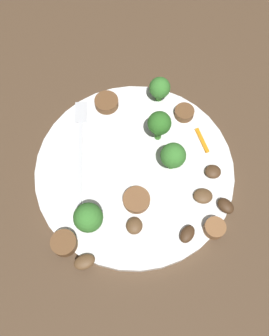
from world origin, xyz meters
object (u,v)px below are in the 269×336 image
object	(u,v)px
broccoli_floret_2	(88,218)
sausage_slice_4	(107,103)
broccoli_floret_0	(160,88)
mushroom_4	(187,234)
mushroom_5	(226,206)
pepper_strip_0	(202,140)
mushroom_2	(203,196)
fork	(80,148)
mushroom_0	(213,172)
plate	(134,170)
sausage_slice_2	(215,228)
sausage_slice_1	(64,243)
mushroom_3	(84,262)
broccoli_floret_3	(159,124)
sausage_slice_3	(184,113)
broccoli_floret_1	(173,156)
sausage_slice_0	(137,200)
mushroom_1	(134,226)

from	to	relation	value
broccoli_floret_2	sausage_slice_4	world-z (taller)	broccoli_floret_2
broccoli_floret_0	mushroom_4	size ratio (longest dim) A/B	1.73
mushroom_5	pepper_strip_0	distance (m)	0.10
broccoli_floret_2	mushroom_2	xyz separation A→B (m)	(-0.00, -0.15, -0.03)
mushroom_4	fork	bearing A→B (deg)	34.79
mushroom_0	pepper_strip_0	size ratio (longest dim) A/B	0.55
plate	sausage_slice_2	distance (m)	0.13
sausage_slice_1	mushroom_3	size ratio (longest dim) A/B	1.21
mushroom_4	pepper_strip_0	world-z (taller)	mushroom_4
broccoli_floret_3	mushroom_5	xyz separation A→B (m)	(-0.12, -0.06, -0.03)
sausage_slice_3	mushroom_0	bearing A→B (deg)	-174.52
sausage_slice_4	mushroom_0	distance (m)	0.18
mushroom_4	sausage_slice_1	bearing A→B (deg)	80.02
broccoli_floret_3	mushroom_3	bearing A→B (deg)	137.30
broccoli_floret_1	sausage_slice_0	world-z (taller)	broccoli_floret_1
sausage_slice_2	mushroom_0	xyz separation A→B (m)	(0.07, -0.02, -0.00)
broccoli_floret_3	sausage_slice_1	size ratio (longest dim) A/B	1.71
sausage_slice_1	mushroom_5	distance (m)	0.21
sausage_slice_3	mushroom_4	distance (m)	0.18
broccoli_floret_0	sausage_slice_3	world-z (taller)	broccoli_floret_0
plate	sausage_slice_0	distance (m)	0.05
sausage_slice_0	sausage_slice_3	distance (m)	0.15
broccoli_floret_0	mushroom_4	world-z (taller)	broccoli_floret_0
plate	fork	xyz separation A→B (m)	(0.05, 0.07, 0.01)
mushroom_3	pepper_strip_0	size ratio (longest dim) A/B	0.66
broccoli_floret_1	broccoli_floret_2	xyz separation A→B (m)	(-0.05, 0.12, 0.00)
broccoli_floret_1	mushroom_1	world-z (taller)	broccoli_floret_1
sausage_slice_4	fork	bearing A→B (deg)	139.98
broccoli_floret_3	sausage_slice_2	world-z (taller)	broccoli_floret_3
sausage_slice_2	mushroom_5	bearing A→B (deg)	-44.75
fork	mushroom_1	xyz separation A→B (m)	(-0.13, -0.05, 0.00)
sausage_slice_2	mushroom_1	world-z (taller)	sausage_slice_2
mushroom_0	mushroom_3	world-z (taller)	mushroom_0
fork	broccoli_floret_0	world-z (taller)	broccoli_floret_0
broccoli_floret_1	pepper_strip_0	world-z (taller)	broccoli_floret_1
plate	sausage_slice_0	bearing A→B (deg)	168.73
mushroom_1	mushroom_2	world-z (taller)	mushroom_1
broccoli_floret_3	mushroom_2	distance (m)	0.11
fork	sausage_slice_2	size ratio (longest dim) A/B	6.67
broccoli_floret_1	mushroom_3	bearing A→B (deg)	125.11
mushroom_1	plate	bearing A→B (deg)	-14.54
broccoli_floret_2	fork	bearing A→B (deg)	-3.77
broccoli_floret_0	mushroom_0	bearing A→B (deg)	-164.43
sausage_slice_0	mushroom_5	xyz separation A→B (m)	(-0.04, -0.11, 0.00)
broccoli_floret_1	mushroom_1	xyz separation A→B (m)	(-0.07, 0.07, -0.03)
broccoli_floret_3	mushroom_4	distance (m)	0.15
fork	broccoli_floret_3	distance (m)	0.12
broccoli_floret_3	sausage_slice_0	bearing A→B (deg)	147.94
sausage_slice_1	sausage_slice_2	xyz separation A→B (m)	(-0.03, -0.19, -0.00)
sausage_slice_0	mushroom_0	world-z (taller)	same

